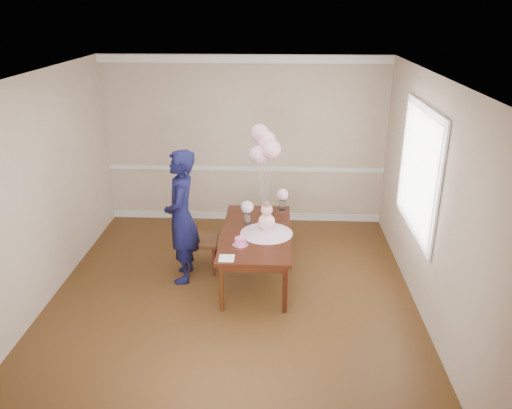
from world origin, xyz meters
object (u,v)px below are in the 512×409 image
(dining_table_top, at_px, (256,233))
(woman, at_px, (181,217))
(birthday_cake, at_px, (240,241))
(dining_chair_seat, at_px, (201,241))

(dining_table_top, height_order, woman, woman)
(birthday_cake, bearing_deg, dining_chair_seat, 136.21)
(birthday_cake, xyz_separation_m, dining_chair_seat, (-0.57, 0.55, -0.28))
(birthday_cake, xyz_separation_m, woman, (-0.78, 0.34, 0.16))
(dining_table_top, xyz_separation_m, dining_chair_seat, (-0.75, 0.15, -0.20))
(woman, bearing_deg, dining_table_top, 89.40)
(dining_chair_seat, bearing_deg, birthday_cake, -46.74)
(dining_chair_seat, bearing_deg, woman, -136.09)
(dining_table_top, bearing_deg, dining_chair_seat, 168.63)
(birthday_cake, bearing_deg, woman, 156.65)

